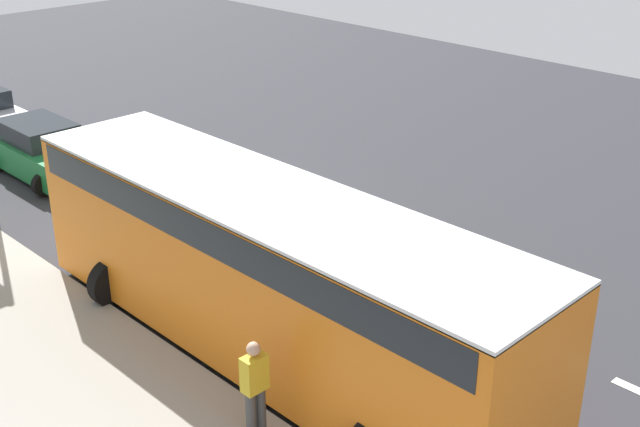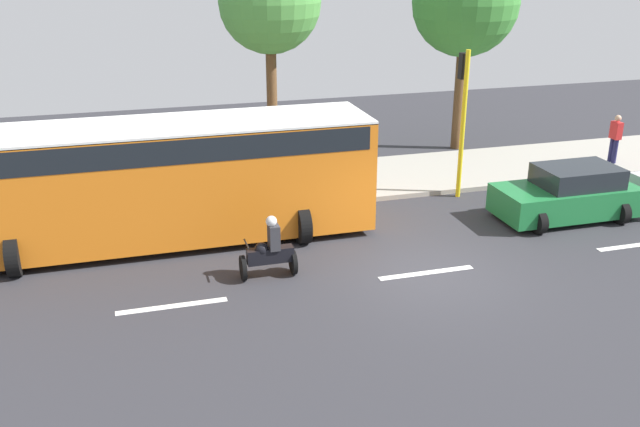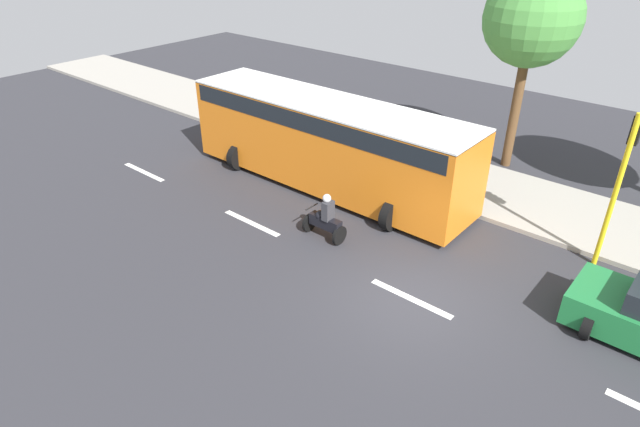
{
  "view_description": "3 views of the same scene",
  "coord_description": "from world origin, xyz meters",
  "views": [
    {
      "loc": [
        12.05,
        15.7,
        8.51
      ],
      "look_at": [
        0.57,
        4.05,
        1.23
      ],
      "focal_mm": 46.14,
      "sensor_mm": 36.0,
      "label": 1
    },
    {
      "loc": [
        -13.88,
        6.63,
        7.41
      ],
      "look_at": [
        0.77,
        2.43,
        1.5
      ],
      "focal_mm": 39.47,
      "sensor_mm": 36.0,
      "label": 2
    },
    {
      "loc": [
        -10.02,
        -5.31,
        8.9
      ],
      "look_at": [
        0.29,
        3.35,
        1.21
      ],
      "focal_mm": 30.18,
      "sensor_mm": 36.0,
      "label": 3
    }
  ],
  "objects": [
    {
      "name": "ground_plane",
      "position": [
        0.0,
        0.0,
        -0.05
      ],
      "size": [
        40.0,
        60.0,
        0.1
      ],
      "primitive_type": "cube",
      "color": "#2D2D33"
    },
    {
      "name": "street_tree_center",
      "position": [
        9.78,
        -5.56,
        5.36
      ],
      "size": [
        3.84,
        3.84,
        7.31
      ],
      "color": "brown",
      "rests_on": "ground"
    },
    {
      "name": "street_tree_north",
      "position": [
        9.66,
        1.6,
        5.53
      ],
      "size": [
        3.4,
        3.4,
        7.27
      ],
      "color": "brown",
      "rests_on": "ground"
    },
    {
      "name": "pedestrian_near_signal",
      "position": [
        6.13,
        -9.81,
        1.06
      ],
      "size": [
        0.4,
        0.24,
        1.69
      ],
      "color": "#1E1E4C",
      "rests_on": "sidewalk"
    },
    {
      "name": "sidewalk",
      "position": [
        7.0,
        0.0,
        0.07
      ],
      "size": [
        4.0,
        60.0,
        0.15
      ],
      "primitive_type": "cube",
      "color": "#9E998E",
      "rests_on": "ground"
    },
    {
      "name": "car_green",
      "position": [
        2.24,
        -5.32,
        0.71
      ],
      "size": [
        2.23,
        3.97,
        1.52
      ],
      "color": "#1E7238",
      "rests_on": "ground"
    },
    {
      "name": "motorcycle",
      "position": [
        0.86,
        3.64,
        0.64
      ],
      "size": [
        0.6,
        1.3,
        1.53
      ],
      "color": "black",
      "rests_on": "ground"
    },
    {
      "name": "city_bus",
      "position": [
        3.7,
        5.9,
        1.85
      ],
      "size": [
        3.2,
        11.0,
        3.16
      ],
      "color": "orange",
      "rests_on": "ground"
    },
    {
      "name": "traffic_light_corner",
      "position": [
        4.85,
        -3.18,
        2.93
      ],
      "size": [
        0.49,
        0.24,
        4.5
      ],
      "color": "yellow",
      "rests_on": "ground"
    },
    {
      "name": "lane_stripe_south",
      "position": [
        0.0,
        6.0,
        0.01
      ],
      "size": [
        0.2,
        2.4,
        0.01
      ],
      "primitive_type": "cube",
      "color": "white",
      "rests_on": "ground"
    },
    {
      "name": "lane_stripe_north",
      "position": [
        0.0,
        -6.0,
        0.01
      ],
      "size": [
        0.2,
        2.4,
        0.01
      ],
      "primitive_type": "cube",
      "color": "white",
      "rests_on": "ground"
    },
    {
      "name": "lane_stripe_mid",
      "position": [
        0.0,
        0.0,
        0.01
      ],
      "size": [
        0.2,
        2.4,
        0.01
      ],
      "primitive_type": "cube",
      "color": "white",
      "rests_on": "ground"
    },
    {
      "name": "pedestrian_by_tree",
      "position": [
        5.52,
        7.67,
        1.06
      ],
      "size": [
        0.4,
        0.24,
        1.69
      ],
      "color": "#3F3F3F",
      "rests_on": "sidewalk"
    }
  ]
}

